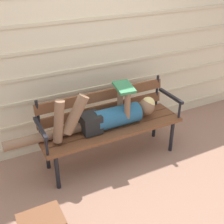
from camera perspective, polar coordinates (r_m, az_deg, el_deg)
name	(u,v)px	position (r m, az deg, el deg)	size (l,w,h in m)	color
ground_plane	(118,165)	(3.39, 1.13, -10.31)	(12.00, 12.00, 0.00)	#936B56
house_siding	(89,43)	(3.41, -4.54, 13.12)	(5.01, 0.08, 2.45)	beige
park_bench	(109,121)	(3.27, -0.54, -1.70)	(1.61, 0.47, 0.83)	brown
reclining_person	(105,117)	(3.13, -1.37, -0.89)	(1.68, 0.27, 0.50)	#23567A
footstool	(41,224)	(2.55, -13.51, -20.42)	(0.35, 0.27, 0.30)	brown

